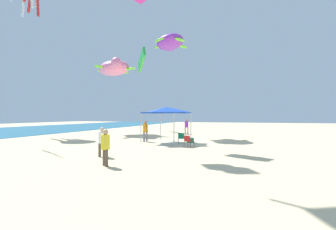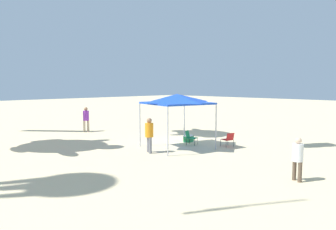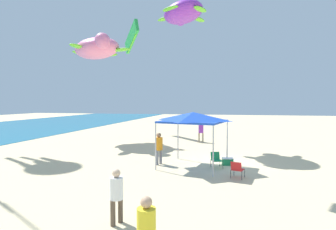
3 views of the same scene
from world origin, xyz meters
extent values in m
cube|color=beige|center=(0.00, 0.00, -0.05)|extent=(120.00, 120.00, 0.10)
cylinder|color=#B7B7BC|center=(-3.07, 0.15, 1.23)|extent=(0.07, 0.07, 2.46)
cylinder|color=#B7B7BC|center=(-0.12, -0.51, 1.23)|extent=(0.07, 0.07, 2.46)
cylinder|color=#B7B7BC|center=(-2.40, 3.17, 1.23)|extent=(0.07, 0.07, 2.46)
cylinder|color=#B7B7BC|center=(0.55, 2.51, 1.23)|extent=(0.07, 0.07, 2.46)
cube|color=blue|center=(-1.26, 1.33, 2.51)|extent=(3.71, 3.76, 0.10)
pyramid|color=blue|center=(-1.26, 1.33, 2.79)|extent=(3.63, 3.68, 0.46)
cylinder|color=black|center=(-2.84, -1.33, 0.20)|extent=(0.02, 0.02, 0.40)
cylinder|color=black|center=(-2.68, -0.83, 0.20)|extent=(0.02, 0.02, 0.40)
cylinder|color=black|center=(-3.33, -1.17, 0.20)|extent=(0.02, 0.02, 0.40)
cylinder|color=black|center=(-3.17, -0.67, 0.20)|extent=(0.02, 0.02, 0.40)
cube|color=red|center=(-3.01, -1.00, 0.40)|extent=(0.65, 0.65, 0.03)
cube|color=red|center=(-3.28, -0.91, 0.61)|extent=(0.28, 0.51, 0.41)
cylinder|color=black|center=(-1.59, 0.19, 0.20)|extent=(0.02, 0.02, 0.40)
cylinder|color=black|center=(-1.41, -0.30, 0.20)|extent=(0.02, 0.02, 0.40)
cylinder|color=black|center=(-1.10, 0.37, 0.20)|extent=(0.02, 0.02, 0.40)
cylinder|color=black|center=(-0.92, -0.12, 0.20)|extent=(0.02, 0.02, 0.40)
cube|color=#198C4C|center=(-1.26, 0.04, 0.40)|extent=(0.67, 0.67, 0.03)
cube|color=#198C4C|center=(-0.99, 0.14, 0.61)|extent=(0.29, 0.51, 0.41)
cube|color=#1E8C4C|center=(-0.46, -0.54, 0.18)|extent=(0.49, 0.66, 0.36)
cube|color=white|center=(-0.46, -0.54, 0.38)|extent=(0.51, 0.68, 0.04)
cylinder|color=slate|center=(-1.02, 3.24, 0.42)|extent=(0.16, 0.16, 0.83)
cylinder|color=slate|center=(-1.32, 3.37, 0.42)|extent=(0.16, 0.16, 0.83)
cylinder|color=orange|center=(-1.17, 3.31, 1.19)|extent=(0.43, 0.43, 0.72)
sphere|color=#A87A56|center=(-1.17, 3.31, 1.69)|extent=(0.27, 0.27, 0.27)
cylinder|color=brown|center=(-8.55, 2.59, 0.37)|extent=(0.15, 0.15, 0.74)
cylinder|color=brown|center=(-8.81, 2.72, 0.37)|extent=(0.15, 0.15, 0.74)
cylinder|color=white|center=(-8.68, 2.65, 1.07)|extent=(0.39, 0.39, 0.65)
sphere|color=beige|center=(-8.68, 2.65, 1.51)|extent=(0.24, 0.24, 0.24)
cylinder|color=#C6B28C|center=(7.82, 1.59, 0.42)|extent=(0.16, 0.16, 0.84)
cylinder|color=#C6B28C|center=(7.81, 1.92, 0.42)|extent=(0.16, 0.16, 0.84)
cylinder|color=purple|center=(7.81, 1.75, 1.21)|extent=(0.44, 0.44, 0.73)
sphere|color=#A87A56|center=(7.81, 1.75, 1.71)|extent=(0.27, 0.27, 0.27)
camera|label=1|loc=(-19.77, -4.76, 2.26)|focal=24.78mm
camera|label=2|loc=(-13.60, 14.15, 3.57)|focal=34.37mm
camera|label=3|loc=(-15.82, -0.45, 3.57)|focal=28.50mm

